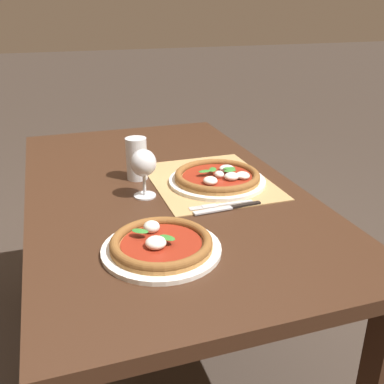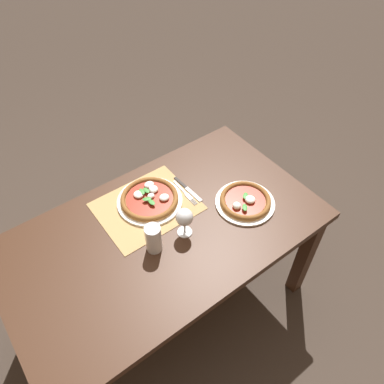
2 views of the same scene
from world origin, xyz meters
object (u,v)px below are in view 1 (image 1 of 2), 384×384
object	(u,v)px
pint_glass	(137,159)
knife	(227,208)
pizza_near	(218,177)
pizza_far	(161,245)
fork	(221,205)
wine_glass	(144,165)

from	to	relation	value
pint_glass	knife	world-z (taller)	pint_glass
pizza_near	knife	distance (m)	0.21
pizza_near	pint_glass	bearing A→B (deg)	61.80
pizza_far	fork	world-z (taller)	pizza_far
pizza_near	fork	xyz separation A→B (m)	(-0.17, 0.06, -0.02)
knife	pint_glass	bearing A→B (deg)	31.03
pizza_near	pizza_far	size ratio (longest dim) A/B	1.10
pint_glass	wine_glass	bearing A→B (deg)	176.30
pizza_near	pizza_far	bearing A→B (deg)	141.60
wine_glass	fork	distance (m)	0.27
pizza_far	pint_glass	world-z (taller)	pint_glass
knife	pizza_near	bearing A→B (deg)	-13.20
pizza_far	wine_glass	world-z (taller)	wine_glass
pizza_near	pint_glass	world-z (taller)	pint_glass
pint_glass	pizza_far	bearing A→B (deg)	174.61
pizza_near	pint_glass	xyz separation A→B (m)	(0.13, 0.25, 0.05)
pizza_far	fork	xyz separation A→B (m)	(0.20, -0.24, -0.01)
pint_glass	knife	distance (m)	0.39
pizza_near	pizza_far	world-z (taller)	pizza_far
pizza_far	pint_glass	bearing A→B (deg)	-5.39
pizza_far	pint_glass	xyz separation A→B (m)	(0.50, -0.05, 0.05)
pizza_near	pint_glass	size ratio (longest dim) A/B	2.25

